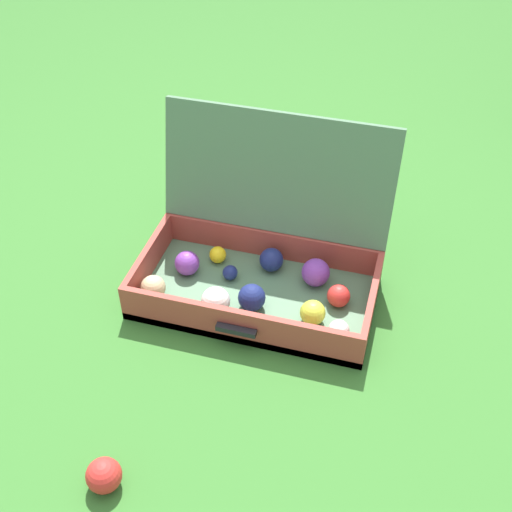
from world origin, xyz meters
TOP-DOWN VIEW (x-y plane):
  - ground_plane at (0.00, 0.00)m, footprint 16.00×16.00m
  - open_suitcase at (0.08, 0.00)m, footprint 0.68×0.48m
  - stray_ball_on_grass at (-0.09, -0.72)m, footprint 0.08×0.08m

SIDE VIEW (x-z plane):
  - ground_plane at x=0.00m, z-range 0.00..0.00m
  - stray_ball_on_grass at x=-0.09m, z-range 0.00..0.08m
  - open_suitcase at x=0.08m, z-range -0.13..0.34m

